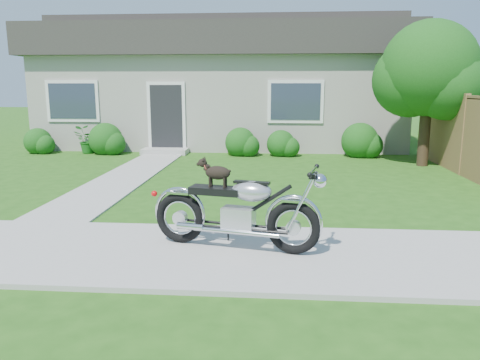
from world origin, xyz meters
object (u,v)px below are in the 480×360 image
Objects in this scene: potted_plant_right at (233,144)px; motorcycle_with_dog at (238,210)px; tree_near at (435,73)px; potted_plant_left at (87,140)px; fence at (464,135)px; house at (225,83)px.

potted_plant_right is 0.32× the size of motorcycle_with_dog.
tree_near is 4.41× the size of potted_plant_left.
fence is 9.48× the size of potted_plant_right.
house is at bearing 100.26° from potted_plant_right.
house is at bearing 109.48° from motorcycle_with_dog.
house is 1.90× the size of fence.
motorcycle_with_dog is (0.85, -8.42, 0.19)m from potted_plant_right.
fence is 3.01× the size of motorcycle_with_dog.
potted_plant_left is at bearing 135.17° from motorcycle_with_dog.
motorcycle_with_dog is (5.42, -8.42, 0.12)m from potted_plant_left.
tree_near is 5.32× the size of potted_plant_right.
tree_near reaches higher than potted_plant_left.
potted_plant_left is at bearing 170.65° from tree_near.
tree_near is (5.90, -5.07, 0.22)m from house.
potted_plant_left is 0.38× the size of motorcycle_with_dog.
house is 5.52m from potted_plant_left.
potted_plant_left reaches higher than potted_plant_right.
potted_plant_left is at bearing 164.72° from fence.
fence reaches higher than potted_plant_right.
house is 3.39× the size of tree_near.
motorcycle_with_dog is at bearing -123.04° from tree_near.
house reaches higher than fence.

